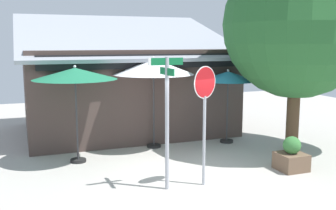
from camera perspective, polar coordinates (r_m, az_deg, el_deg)
ground_plane at (r=10.28m, az=2.65°, el=-10.11°), size 28.00×28.00×0.10m
cafe_building at (r=14.96m, az=-6.21°, el=2.57°), size 7.69×5.65×4.46m
street_sign_post at (r=8.73m, az=-0.17°, el=-0.88°), size 0.82×0.76×3.02m
stop_sign at (r=9.01m, az=5.35°, el=0.20°), size 0.68×0.32×2.80m
patio_umbrella_forest_green_left at (r=10.99m, az=-13.36°, el=4.32°), size 2.29×2.29×2.72m
patio_umbrella_ivory_center at (r=12.27m, az=-2.12°, el=5.56°), size 2.54×2.54×2.90m
patio_umbrella_teal_right at (r=13.05m, az=8.72°, el=4.02°), size 1.91×1.91×2.46m
shade_tree at (r=12.43m, az=19.27°, el=10.68°), size 4.67×4.39×6.05m
sidewalk_planter at (r=10.88m, az=17.49°, el=-7.16°), size 0.71×0.71×0.90m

